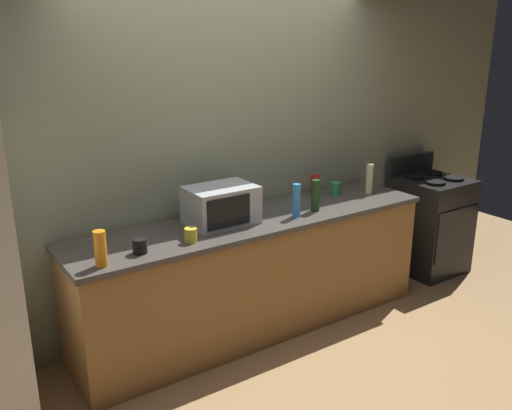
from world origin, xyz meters
TOP-DOWN VIEW (x-y plane):
  - ground_plane at (0.00, 0.00)m, footprint 8.00×8.00m
  - back_wall at (0.00, 0.81)m, footprint 6.40×0.10m
  - counter_run at (0.00, 0.40)m, footprint 2.84×0.64m
  - stove_range at (2.00, 0.40)m, footprint 0.60×0.61m
  - microwave at (-0.27, 0.45)m, footprint 0.48×0.35m
  - bottle_wine at (0.47, 0.29)m, footprint 0.07×0.07m
  - bottle_hot_sauce at (0.72, 0.60)m, footprint 0.07×0.07m
  - bottle_dish_soap at (-1.23, 0.19)m, footprint 0.07×0.07m
  - bottle_spray_cleaner at (0.27, 0.26)m, footprint 0.06×0.06m
  - bottle_hand_soap at (1.15, 0.40)m, footprint 0.06×0.06m
  - mug_black at (-0.97, 0.25)m, footprint 0.09×0.09m
  - mug_yellow at (-0.62, 0.24)m, footprint 0.08×0.08m
  - mug_green at (0.89, 0.52)m, footprint 0.08×0.08m

SIDE VIEW (x-z plane):
  - ground_plane at x=0.00m, z-range 0.00..0.00m
  - counter_run at x=0.00m, z-range 0.00..0.90m
  - stove_range at x=2.00m, z-range -0.08..1.00m
  - mug_black at x=-0.97m, z-range 0.90..0.99m
  - mug_yellow at x=-0.62m, z-range 0.90..0.99m
  - mug_green at x=0.89m, z-range 0.90..1.01m
  - bottle_hot_sauce at x=0.72m, z-range 0.90..1.08m
  - bottle_dish_soap at x=-1.23m, z-range 0.90..1.12m
  - bottle_wine at x=0.47m, z-range 0.90..1.14m
  - bottle_spray_cleaner at x=0.27m, z-range 0.90..1.15m
  - bottle_hand_soap at x=1.15m, z-range 0.90..1.15m
  - microwave at x=-0.27m, z-range 0.90..1.17m
  - back_wall at x=0.00m, z-range 0.00..2.70m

